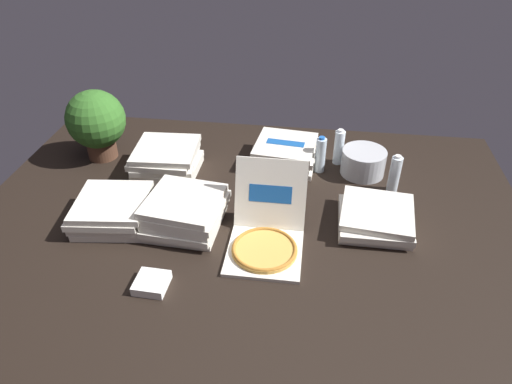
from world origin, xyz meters
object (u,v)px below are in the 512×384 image
object	(u,v)px
pizza_stack_right_near	(375,218)
potted_plant	(96,121)
ice_bucket	(363,162)
water_bottle_1	(339,147)
pizza_stack_center_far	(185,213)
water_bottle_2	(320,155)
pizza_stack_left_far	(112,210)
open_pizza_box	(266,235)
pizza_stack_center_near	(286,153)
pizza_stack_right_mid	(167,160)
water_bottle_0	(395,174)
napkin_pile	(152,283)

from	to	relation	value
pizza_stack_right_near	potted_plant	distance (m)	1.89
ice_bucket	potted_plant	bearing A→B (deg)	-179.26
water_bottle_1	ice_bucket	bearing A→B (deg)	-34.68
pizza_stack_center_far	water_bottle_2	xyz separation A→B (m)	(0.72, 0.68, 0.03)
water_bottle_2	potted_plant	xyz separation A→B (m)	(-1.49, -0.01, 0.15)
water_bottle_2	pizza_stack_left_far	bearing A→B (deg)	-148.89
open_pizza_box	ice_bucket	xyz separation A→B (m)	(0.54, 0.79, 0.01)
water_bottle_2	pizza_stack_center_near	bearing A→B (deg)	161.87
water_bottle_1	pizza_stack_center_near	bearing A→B (deg)	-172.98
pizza_stack_left_far	ice_bucket	size ratio (longest dim) A/B	1.56
water_bottle_1	water_bottle_2	bearing A→B (deg)	-135.52
pizza_stack_right_mid	water_bottle_1	distance (m)	1.14
open_pizza_box	pizza_stack_right_mid	bearing A→B (deg)	138.97
ice_bucket	water_bottle_2	world-z (taller)	water_bottle_2
pizza_stack_left_far	ice_bucket	distance (m)	1.59
open_pizza_box	water_bottle_1	xyz separation A→B (m)	(0.38, 0.90, 0.05)
water_bottle_1	potted_plant	bearing A→B (deg)	-175.29
pizza_stack_center_near	water_bottle_2	bearing A→B (deg)	-18.13
pizza_stack_center_near	ice_bucket	world-z (taller)	ice_bucket
pizza_stack_right_near	pizza_stack_center_far	xyz separation A→B (m)	(-1.04, -0.14, 0.04)
pizza_stack_left_far	pizza_stack_center_near	bearing A→B (deg)	39.90
pizza_stack_right_mid	pizza_stack_center_near	xyz separation A→B (m)	(0.76, 0.23, -0.02)
water_bottle_0	pizza_stack_center_near	bearing A→B (deg)	160.02
open_pizza_box	potted_plant	xyz separation A→B (m)	(-1.23, 0.77, 0.20)
pizza_stack_left_far	water_bottle_1	bearing A→B (deg)	32.59
pizza_stack_right_mid	potted_plant	distance (m)	0.55
pizza_stack_right_mid	pizza_stack_center_near	size ratio (longest dim) A/B	0.96
pizza_stack_right_mid	pizza_stack_left_far	xyz separation A→B (m)	(-0.16, -0.54, -0.02)
pizza_stack_right_near	water_bottle_1	world-z (taller)	water_bottle_1
pizza_stack_right_near	pizza_stack_center_near	bearing A→B (deg)	131.56
pizza_stack_right_near	pizza_stack_left_far	world-z (taller)	pizza_stack_left_far
pizza_stack_center_near	pizza_stack_left_far	xyz separation A→B (m)	(-0.92, -0.77, -0.00)
open_pizza_box	pizza_stack_right_mid	size ratio (longest dim) A/B	1.25
pizza_stack_center_near	water_bottle_2	world-z (taller)	water_bottle_2
pizza_stack_right_near	pizza_stack_left_far	distance (m)	1.47
ice_bucket	water_bottle_1	world-z (taller)	water_bottle_1
open_pizza_box	pizza_stack_right_mid	xyz separation A→B (m)	(-0.72, 0.63, 0.02)
pizza_stack_left_far	water_bottle_2	xyz separation A→B (m)	(1.14, 0.69, 0.05)
water_bottle_0	pizza_stack_left_far	bearing A→B (deg)	-162.02
water_bottle_1	water_bottle_0	bearing A→B (deg)	-41.20
water_bottle_1	water_bottle_2	size ratio (longest dim) A/B	1.00
pizza_stack_right_mid	water_bottle_1	size ratio (longest dim) A/B	1.69
pizza_stack_right_mid	pizza_stack_center_far	xyz separation A→B (m)	(0.26, -0.53, 0.00)
pizza_stack_center_far	pizza_stack_right_near	bearing A→B (deg)	7.63
water_bottle_1	napkin_pile	world-z (taller)	water_bottle_1
open_pizza_box	pizza_stack_center_near	bearing A→B (deg)	87.70
potted_plant	napkin_pile	distance (m)	1.37
open_pizza_box	pizza_stack_right_near	bearing A→B (deg)	22.81
pizza_stack_right_near	napkin_pile	size ratio (longest dim) A/B	2.81
water_bottle_1	napkin_pile	bearing A→B (deg)	-125.08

